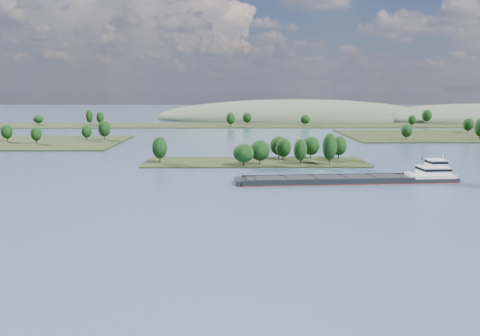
{
  "coord_description": "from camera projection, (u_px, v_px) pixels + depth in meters",
  "views": [
    {
      "loc": [
        -9.65,
        -29.83,
        32.98
      ],
      "look_at": [
        -7.66,
        130.0,
        6.0
      ],
      "focal_mm": 35.0,
      "sensor_mm": 36.0,
      "label": 1
    }
  ],
  "objects": [
    {
      "name": "cargo_barge",
      "position": [
        362.0,
        178.0,
        168.05
      ],
      "size": [
        80.56,
        15.44,
        10.83
      ],
      "color": "black",
      "rests_on": "ground"
    },
    {
      "name": "back_shoreline",
      "position": [
        253.0,
        125.0,
        429.13
      ],
      "size": [
        900.0,
        60.0,
        15.21
      ],
      "color": "black",
      "rests_on": "ground"
    },
    {
      "name": "hill_west",
      "position": [
        296.0,
        119.0,
        528.75
      ],
      "size": [
        320.0,
        160.0,
        44.0
      ],
      "primitive_type": "ellipsoid",
      "color": "#45573B",
      "rests_on": "ground"
    },
    {
      "name": "ground",
      "position": [
        264.0,
        191.0,
        153.34
      ],
      "size": [
        1800.0,
        1800.0,
        0.0
      ],
      "primitive_type": "plane",
      "color": "#3D556A",
      "rests_on": "ground"
    },
    {
      "name": "tree_island",
      "position": [
        269.0,
        154.0,
        211.03
      ],
      "size": [
        100.0,
        31.94,
        15.0
      ],
      "color": "black",
      "rests_on": "ground"
    }
  ]
}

